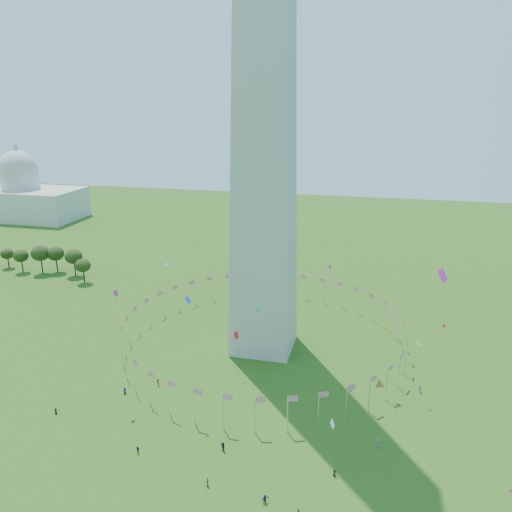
# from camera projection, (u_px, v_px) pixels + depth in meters

# --- Properties ---
(ground) EXTENTS (600.00, 600.00, 0.00)m
(ground) POSITION_uv_depth(u_px,v_px,m) (209.00, 460.00, 99.99)
(ground) COLOR #285012
(ground) RESTS_ON ground
(washington_monument) EXTENTS (16.80, 16.80, 169.00)m
(washington_monument) POSITION_uv_depth(u_px,v_px,m) (265.00, 34.00, 121.26)
(washington_monument) COLOR beige
(washington_monument) RESTS_ON ground
(flag_ring) EXTENTS (80.24, 80.24, 9.00)m
(flag_ring) POSITION_uv_depth(u_px,v_px,m) (264.00, 332.00, 145.06)
(flag_ring) COLOR silver
(flag_ring) RESTS_ON ground
(capitol_building) EXTENTS (70.00, 35.00, 46.00)m
(capitol_building) POSITION_uv_depth(u_px,v_px,m) (20.00, 180.00, 300.41)
(capitol_building) COLOR beige
(capitol_building) RESTS_ON ground
(crowd) EXTENTS (95.43, 63.48, 1.99)m
(crowd) POSITION_uv_depth(u_px,v_px,m) (271.00, 463.00, 97.89)
(crowd) COLOR black
(crowd) RESTS_ON ground
(kites_aloft) EXTENTS (100.28, 74.71, 35.76)m
(kites_aloft) POSITION_uv_depth(u_px,v_px,m) (286.00, 325.00, 113.23)
(kites_aloft) COLOR yellow
(kites_aloft) RESTS_ON ground
(tree_line_west) EXTENTS (55.07, 15.35, 11.74)m
(tree_line_west) POSITION_uv_depth(u_px,v_px,m) (38.00, 262.00, 206.16)
(tree_line_west) COLOR #304617
(tree_line_west) RESTS_ON ground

